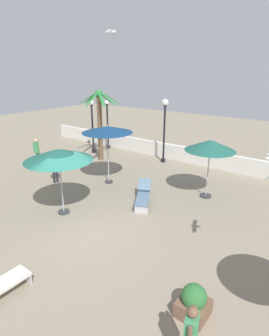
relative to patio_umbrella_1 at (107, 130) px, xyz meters
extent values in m
plane|color=gray|center=(2.09, -3.84, -2.76)|extent=(56.00, 56.00, 0.00)
cube|color=silver|center=(2.09, 5.53, -2.29)|extent=(25.20, 0.30, 0.94)
cylinder|color=#333338|center=(0.00, 0.00, -2.72)|extent=(0.40, 0.40, 0.08)
cylinder|color=#A5A5AD|center=(0.00, 0.00, -1.42)|extent=(0.05, 0.05, 2.67)
cone|color=navy|center=(0.00, 0.00, 0.02)|extent=(2.49, 2.49, 0.32)
sphere|color=#99999E|center=(0.00, 0.00, 0.20)|extent=(0.08, 0.08, 0.08)
cylinder|color=#333338|center=(4.68, 1.44, -2.72)|extent=(0.51, 0.51, 0.08)
cylinder|color=#A5A5AD|center=(4.68, 1.44, -1.63)|extent=(0.05, 0.05, 2.25)
cone|color=#1E594C|center=(4.68, 1.44, -0.32)|extent=(2.20, 2.20, 0.47)
sphere|color=#99999E|center=(4.68, 1.44, -0.08)|extent=(0.08, 0.08, 0.08)
cylinder|color=#333338|center=(0.72, -3.51, -2.72)|extent=(0.46, 0.46, 0.08)
cylinder|color=#A5A5AD|center=(0.72, -3.51, -1.61)|extent=(0.05, 0.05, 2.30)
cone|color=#1E594C|center=(0.72, -3.51, -0.28)|extent=(2.63, 2.63, 0.45)
sphere|color=#99999E|center=(0.72, -3.51, -0.05)|extent=(0.08, 0.08, 0.08)
cylinder|color=brown|center=(-3.00, 2.57, -0.69)|extent=(0.33, 0.30, 4.14)
sphere|color=#297839|center=(-2.98, 2.57, 1.38)|extent=(0.48, 0.48, 0.48)
ellipsoid|color=#297839|center=(-2.26, 2.64, 1.10)|extent=(1.27, 0.32, 0.80)
ellipsoid|color=#297839|center=(-2.43, 3.04, 1.10)|extent=(1.08, 0.97, 0.80)
ellipsoid|color=#297839|center=(-3.12, 3.27, 1.10)|extent=(0.44, 1.27, 0.80)
ellipsoid|color=#297839|center=(-3.44, 3.12, 1.10)|extent=(0.96, 1.09, 0.80)
ellipsoid|color=#297839|center=(-3.69, 2.60, 1.10)|extent=(1.26, 0.25, 0.80)
ellipsoid|color=#297839|center=(-3.53, 2.11, 1.10)|extent=(1.09, 0.96, 0.80)
ellipsoid|color=#297839|center=(-2.89, 1.86, 1.10)|extent=(0.35, 1.27, 0.80)
ellipsoid|color=#297839|center=(-2.38, 2.17, 1.10)|extent=(1.15, 0.86, 0.80)
cylinder|color=black|center=(-4.51, 4.89, -2.66)|extent=(0.28, 0.28, 0.20)
cylinder|color=black|center=(-4.51, 4.89, -1.18)|extent=(0.12, 0.12, 3.16)
cylinder|color=black|center=(-4.51, 4.89, 0.40)|extent=(0.22, 0.22, 0.06)
sphere|color=white|center=(-4.51, 4.89, 0.57)|extent=(0.32, 0.32, 0.32)
cylinder|color=black|center=(0.43, 4.60, -2.66)|extent=(0.28, 0.28, 0.20)
cylinder|color=black|center=(0.43, 4.60, -1.02)|extent=(0.12, 0.12, 3.49)
cylinder|color=black|center=(0.43, 4.60, 0.73)|extent=(0.22, 0.22, 0.06)
sphere|color=white|center=(0.43, 4.60, 0.93)|extent=(0.39, 0.39, 0.39)
cylinder|color=black|center=(-4.59, 3.47, -2.66)|extent=(0.28, 0.28, 0.20)
cylinder|color=black|center=(-4.59, 3.47, -1.13)|extent=(0.12, 0.12, 3.26)
cylinder|color=black|center=(-4.59, 3.47, 0.50)|extent=(0.22, 0.22, 0.06)
sphere|color=white|center=(-4.59, 3.47, 0.68)|extent=(0.35, 0.35, 0.35)
cube|color=#B7B7BC|center=(3.26, -1.64, -2.58)|extent=(0.49, 0.31, 0.35)
cube|color=#B7B7BC|center=(2.60, -0.52, -2.58)|extent=(0.49, 0.31, 0.35)
cube|color=slate|center=(2.93, -1.08, -2.41)|extent=(1.18, 1.49, 0.08)
cube|color=slate|center=(2.49, -0.33, -2.13)|extent=(0.78, 0.80, 0.39)
cube|color=#B7B7BC|center=(2.99, -6.69, -2.58)|extent=(0.55, 0.05, 0.35)
cube|color=silver|center=(3.00, -7.34, -2.41)|extent=(0.57, 1.41, 0.08)
cylinder|color=#3F8C59|center=(-5.01, -0.65, -2.33)|extent=(0.12, 0.12, 0.86)
cylinder|color=#3F8C59|center=(-5.17, -0.68, -2.33)|extent=(0.12, 0.12, 0.86)
cube|color=#3F8C59|center=(-5.09, -0.66, -1.60)|extent=(0.40, 0.31, 0.61)
sphere|color=tan|center=(-5.09, -0.66, -1.18)|extent=(0.23, 0.23, 0.23)
cylinder|color=tan|center=(-4.85, -0.61, -1.57)|extent=(0.08, 0.08, 0.55)
cylinder|color=tan|center=(-5.32, -0.72, -1.57)|extent=(0.08, 0.08, 0.55)
cube|color=#3F8C59|center=(7.69, -6.17, -1.68)|extent=(0.34, 0.42, 0.56)
sphere|color=brown|center=(7.69, -6.17, -1.29)|extent=(0.22, 0.22, 0.22)
cylinder|color=brown|center=(7.61, -5.94, -1.65)|extent=(0.08, 0.08, 0.51)
cylinder|color=#26262D|center=(-2.14, -1.59, -2.35)|extent=(0.12, 0.12, 0.81)
cylinder|color=#26262D|center=(-2.20, -1.73, -2.35)|extent=(0.12, 0.12, 0.81)
cube|color=gold|center=(-2.17, -1.66, -1.66)|extent=(0.37, 0.43, 0.57)
sphere|color=tan|center=(-2.17, -1.66, -1.27)|extent=(0.22, 0.22, 0.22)
cylinder|color=tan|center=(-2.07, -1.44, -1.63)|extent=(0.08, 0.08, 0.52)
cylinder|color=tan|center=(-2.27, -1.88, -1.63)|extent=(0.08, 0.08, 0.52)
ellipsoid|color=white|center=(1.07, -0.76, 4.15)|extent=(0.34, 0.23, 0.12)
sphere|color=white|center=(1.23, -0.69, 4.18)|extent=(0.10, 0.10, 0.10)
cube|color=silver|center=(0.98, -0.54, 4.17)|extent=(0.30, 0.47, 0.16)
cube|color=silver|center=(1.16, -0.97, 4.17)|extent=(0.30, 0.47, 0.16)
cube|color=brown|center=(7.17, -4.92, -2.56)|extent=(0.70, 0.70, 0.40)
sphere|color=#2D6B33|center=(7.17, -4.92, -2.21)|extent=(0.60, 0.60, 0.60)
camera|label=1|loc=(9.20, -9.85, 2.79)|focal=29.98mm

